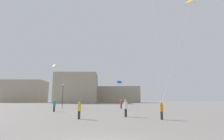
# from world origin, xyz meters

# --- Properties ---
(person_in_white) EXTENTS (0.40, 0.40, 1.84)m
(person_in_white) POSITION_xyz_m (1.60, 11.82, 1.01)
(person_in_white) COLOR #2D2D33
(person_in_white) RESTS_ON ground_plane
(person_in_green) EXTENTS (0.40, 0.40, 1.82)m
(person_in_green) POSITION_xyz_m (-7.03, 28.72, 0.99)
(person_in_green) COLOR #2D2D33
(person_in_green) RESTS_ON ground_plane
(person_in_orange) EXTENTS (0.36, 0.36, 1.63)m
(person_in_orange) POSITION_xyz_m (4.82, 9.46, 0.89)
(person_in_orange) COLOR #2D2D33
(person_in_orange) RESTS_ON ground_plane
(person_in_teal) EXTENTS (0.40, 0.40, 1.83)m
(person_in_teal) POSITION_xyz_m (-8.92, 19.11, 1.00)
(person_in_teal) COLOR #2D2D33
(person_in_teal) RESTS_ON ground_plane
(person_in_yellow) EXTENTS (0.36, 0.36, 1.64)m
(person_in_yellow) POSITION_xyz_m (-2.96, 9.67, 0.90)
(person_in_yellow) COLOR #2D2D33
(person_in_yellow) RESTS_ON ground_plane
(person_in_red) EXTENTS (0.39, 0.39, 1.79)m
(person_in_red) POSITION_xyz_m (1.45, 28.13, 0.98)
(person_in_red) COLOR #2D2D33
(person_in_red) RESTS_ON ground_plane
(kite_lime_diamond) EXTENTS (8.24, 4.42, 9.11)m
(kite_lime_diamond) POSITION_xyz_m (-14.52, 32.43, 9.85)
(kite_lime_diamond) COLOR #8CD12D
(kite_cobalt_delta) EXTENTS (1.17, 2.74, 4.62)m
(kite_cobalt_delta) POSITION_xyz_m (1.17, 30.39, 5.55)
(kite_cobalt_delta) COLOR blue
(kite_amber_delta) EXTENTS (5.99, 4.07, 13.21)m
(kite_amber_delta) POSITION_xyz_m (9.97, 12.65, 13.88)
(kite_amber_delta) COLOR yellow
(building_left_hall) EXTENTS (24.23, 15.71, 12.85)m
(building_left_hall) POSITION_xyz_m (-55.00, 93.03, 6.43)
(building_left_hall) COLOR #A39984
(building_left_hall) RESTS_ON ground_plane
(building_centre_hall) EXTENTS (20.34, 19.21, 14.04)m
(building_centre_hall) POSITION_xyz_m (-19.00, 76.26, 7.02)
(building_centre_hall) COLOR #A39984
(building_centre_hall) RESTS_ON ground_plane
(building_right_hall) EXTENTS (27.94, 11.68, 8.82)m
(building_right_hall) POSITION_xyz_m (-1.00, 89.74, 4.41)
(building_right_hall) COLOR #A39984
(building_right_hall) RESTS_ON ground_plane
(lamppost_east) EXTENTS (0.36, 0.36, 5.22)m
(lamppost_east) POSITION_xyz_m (-11.28, 30.15, 3.48)
(lamppost_east) COLOR #2D2D30
(lamppost_east) RESTS_ON ground_plane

